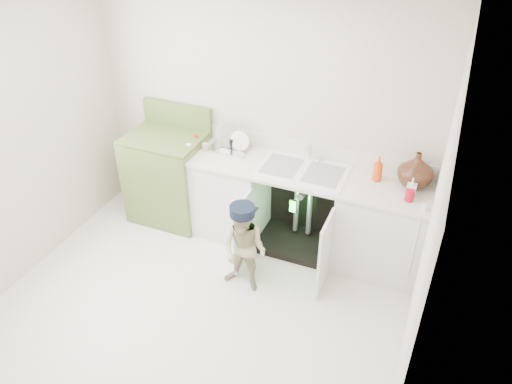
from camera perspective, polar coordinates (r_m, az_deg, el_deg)
ground at (r=4.61m, az=-6.76°, el=-13.11°), size 3.50×3.50×0.00m
room_shell at (r=3.80m, az=-7.99°, el=-0.08°), size 6.00×5.50×1.26m
counter_run at (r=4.97m, az=5.46°, el=-1.77°), size 2.44×1.02×1.23m
avocado_stove at (r=5.47m, az=-9.89°, el=1.90°), size 0.79×0.65×1.23m
repair_worker at (r=4.48m, az=-1.34°, el=-6.45°), size 0.56×0.62×0.90m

